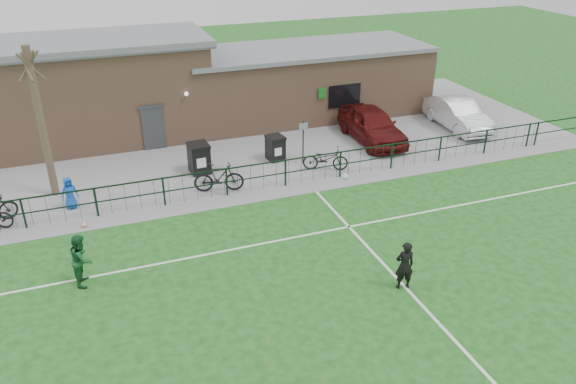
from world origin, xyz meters
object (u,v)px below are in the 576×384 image
object	(u,v)px
car_maroon	(372,125)
outfield_player	(82,259)
bare_tree	(42,124)
bicycle_d	(219,177)
wheelie_bin_left	(199,159)
wheelie_bin_right	(275,149)
ball_ground	(84,225)
car_silver	(458,114)
bicycle_e	(325,159)
sign_post	(303,142)
spectator_child	(69,193)

from	to	relation	value
car_maroon	outfield_player	distance (m)	15.82
bare_tree	outfield_player	world-z (taller)	bare_tree
bare_tree	bicycle_d	bearing A→B (deg)	-17.95
wheelie_bin_left	wheelie_bin_right	size ratio (longest dim) A/B	1.17
outfield_player	bare_tree	bearing A→B (deg)	17.13
bicycle_d	ball_ground	bearing A→B (deg)	116.35
outfield_player	car_silver	bearing A→B (deg)	-58.35
wheelie_bin_left	car_maroon	xyz separation A→B (m)	(8.82, 0.73, 0.22)
car_silver	bicycle_d	size ratio (longest dim) A/B	2.30
wheelie_bin_left	outfield_player	bearing A→B (deg)	-130.47
bicycle_d	bicycle_e	distance (m)	4.93
bicycle_d	ball_ground	world-z (taller)	bicycle_d
wheelie_bin_left	car_maroon	world-z (taller)	car_maroon
sign_post	bicycle_e	distance (m)	1.33
wheelie_bin_right	bicycle_e	size ratio (longest dim) A/B	0.53
sign_post	bicycle_e	bearing A→B (deg)	-59.22
bare_tree	wheelie_bin_left	xyz separation A→B (m)	(5.95, 0.09, -2.36)
bare_tree	spectator_child	distance (m)	2.83
bare_tree	bicycle_e	bearing A→B (deg)	-8.18
car_silver	outfield_player	size ratio (longest dim) A/B	2.79
spectator_child	ball_ground	size ratio (longest dim) A/B	6.00
sign_post	bicycle_d	size ratio (longest dim) A/B	0.98
sign_post	ball_ground	xyz separation A→B (m)	(-9.60, -2.64, -0.91)
car_maroon	wheelie_bin_left	bearing A→B (deg)	-173.56
sign_post	bicycle_e	xyz separation A→B (m)	(0.64, -1.07, -0.48)
car_silver	outfield_player	bearing A→B (deg)	-153.92
wheelie_bin_right	car_maroon	size ratio (longest dim) A/B	0.22
bare_tree	wheelie_bin_left	world-z (taller)	bare_tree
outfield_player	spectator_child	bearing A→B (deg)	12.81
bicycle_d	ball_ground	distance (m)	5.47
ball_ground	car_silver	bearing A→B (deg)	12.19
bare_tree	bicycle_e	distance (m)	11.58
spectator_child	bicycle_d	bearing A→B (deg)	-24.94
spectator_child	outfield_player	world-z (taller)	outfield_player
car_maroon	outfield_player	xyz separation A→B (m)	(-13.90, -7.54, -0.02)
car_silver	bicycle_e	world-z (taller)	car_silver
outfield_player	bicycle_d	bearing A→B (deg)	-39.40
bare_tree	car_silver	xyz separation A→B (m)	(19.85, 0.90, -2.21)
bare_tree	wheelie_bin_right	size ratio (longest dim) A/B	5.68
wheelie_bin_left	sign_post	distance (m)	4.68
bare_tree	sign_post	world-z (taller)	bare_tree
sign_post	car_maroon	world-z (taller)	sign_post
car_maroon	bicycle_e	bearing A→B (deg)	-144.02
wheelie_bin_right	car_maroon	distance (m)	5.29
car_silver	sign_post	bearing A→B (deg)	-166.97
wheelie_bin_right	ball_ground	bearing A→B (deg)	-165.08
wheelie_bin_right	outfield_player	distance (m)	11.12
sign_post	wheelie_bin_left	bearing A→B (deg)	172.23
wheelie_bin_left	car_maroon	distance (m)	8.85
car_maroon	car_silver	xyz separation A→B (m)	(5.09, 0.08, -0.07)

